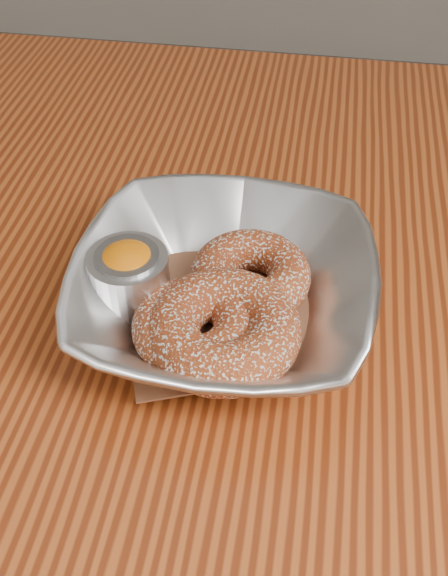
# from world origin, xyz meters

# --- Properties ---
(table) EXTENTS (1.20, 0.80, 0.75)m
(table) POSITION_xyz_m (0.00, 0.00, 0.65)
(table) COLOR #8E3A14
(table) RESTS_ON ground_plane
(serving_bowl) EXTENTS (0.22, 0.22, 0.05)m
(serving_bowl) POSITION_xyz_m (-0.10, -0.04, 0.78)
(serving_bowl) COLOR silver
(serving_bowl) RESTS_ON table
(parchment) EXTENTS (0.19, 0.19, 0.00)m
(parchment) POSITION_xyz_m (-0.10, -0.04, 0.76)
(parchment) COLOR brown
(parchment) RESTS_ON table
(donut_back) EXTENTS (0.10, 0.10, 0.03)m
(donut_back) POSITION_xyz_m (-0.08, -0.02, 0.78)
(donut_back) COLOR #913918
(donut_back) RESTS_ON parchment
(donut_front) EXTENTS (0.13, 0.13, 0.04)m
(donut_front) POSITION_xyz_m (-0.09, -0.08, 0.78)
(donut_front) COLOR #913918
(donut_front) RESTS_ON parchment
(donut_extra) EXTENTS (0.09, 0.09, 0.03)m
(donut_extra) POSITION_xyz_m (-0.11, -0.08, 0.78)
(donut_extra) COLOR #913918
(donut_extra) RESTS_ON parchment
(ramekin) EXTENTS (0.06, 0.06, 0.05)m
(ramekin) POSITION_xyz_m (-0.17, -0.04, 0.78)
(ramekin) COLOR silver
(ramekin) RESTS_ON table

